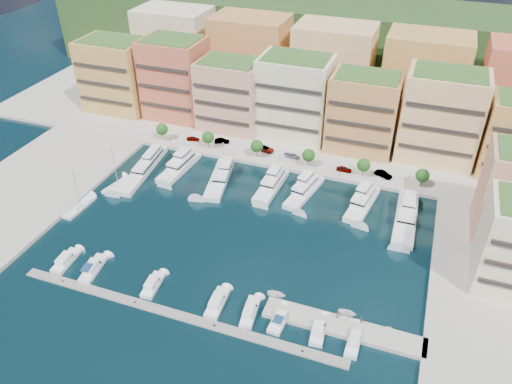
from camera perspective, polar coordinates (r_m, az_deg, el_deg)
ground at (r=124.00m, az=-1.69°, el=-4.40°), size 400.00×400.00×0.00m
north_quay at (r=174.12m, az=5.81°, el=7.75°), size 220.00×64.00×2.00m
west_quay at (r=149.50m, az=-25.63°, el=-0.70°), size 34.00×76.00×2.00m
hillside at (r=217.18m, az=9.19°, el=13.04°), size 240.00×40.00×58.00m
south_pontoon at (r=105.51m, az=-9.36°, el=-13.65°), size 72.00×2.20×0.35m
finger_pier at (r=103.17m, az=9.87°, el=-15.17°), size 32.00×5.00×2.00m
apartment_0 at (r=184.60m, az=-15.69°, el=12.76°), size 22.00×16.50×24.80m
apartment_1 at (r=174.63m, az=-9.23°, el=12.71°), size 20.00×16.50×26.80m
apartment_2 at (r=165.10m, az=-2.92°, el=11.06°), size 20.00×15.50×22.80m
apartment_3 at (r=159.93m, az=4.44°, el=10.78°), size 22.00×16.50×25.80m
apartment_4 at (r=154.74m, az=12.15°, el=8.85°), size 20.00×15.50×23.80m
apartment_5 at (r=155.18m, az=20.40°, el=8.10°), size 22.00×16.50×26.80m
backblock_0 at (r=197.19m, az=-9.15°, el=15.79°), size 26.00×18.00×30.00m
backblock_1 at (r=185.22m, az=-0.63°, el=14.98°), size 26.00×18.00×30.00m
backblock_2 at (r=177.56m, az=8.75°, el=13.71°), size 26.00×18.00×30.00m
backblock_3 at (r=174.79m, az=18.57°, el=11.99°), size 26.00×18.00×30.00m
tree_0 at (r=162.12m, az=-10.69°, el=7.06°), size 3.80×3.80×5.65m
tree_1 at (r=155.23m, az=-5.51°, el=6.23°), size 3.80×3.80×5.65m
tree_2 at (r=149.75m, az=0.09°, el=5.27°), size 3.80×3.80×5.65m
tree_3 at (r=145.82m, az=6.03°, el=4.20°), size 3.80×3.80×5.65m
tree_4 at (r=143.58m, az=12.21°, el=3.04°), size 3.80×3.80×5.65m
tree_5 at (r=143.10m, az=18.49°, el=1.81°), size 3.80×3.80×5.65m
lamppost_0 at (r=158.94m, az=-9.79°, el=6.20°), size 0.30×0.30×4.20m
lamppost_1 at (r=151.60m, az=-3.78°, el=5.19°), size 0.30×0.30×4.20m
lamppost_2 at (r=146.13m, az=2.74°, el=4.02°), size 0.30×0.30×4.20m
lamppost_3 at (r=142.73m, az=9.65°, el=2.72°), size 0.30×0.30×4.20m
lamppost_4 at (r=141.55m, az=16.77°, el=1.34°), size 0.30×0.30×4.20m
yacht_0 at (r=150.07m, az=-12.56°, el=2.88°), size 7.08×26.87×7.30m
yacht_1 at (r=148.67m, az=-8.68°, el=2.98°), size 6.24×18.20×7.30m
yacht_2 at (r=142.30m, az=-4.09°, el=1.81°), size 8.60×21.42×7.30m
yacht_3 at (r=138.91m, az=1.84°, el=1.00°), size 5.31×17.82×7.30m
yacht_4 at (r=136.86m, az=5.60°, el=0.20°), size 7.57×18.10×7.30m
yacht_5 at (r=134.76m, az=12.12°, el=-1.04°), size 7.18×18.06×7.30m
yacht_6 at (r=132.46m, az=16.80°, el=-2.56°), size 5.66×22.86×7.30m
cruiser_0 at (r=122.59m, az=-20.91°, el=-7.37°), size 3.42×8.40×2.55m
cruiser_1 at (r=118.53m, az=-18.12°, el=-8.31°), size 4.02×9.43×2.66m
cruiser_3 at (r=111.37m, az=-11.72°, el=-10.37°), size 3.38×7.84×2.55m
cruiser_5 at (r=105.85m, az=-4.48°, el=-12.52°), size 3.33×8.64×2.55m
cruiser_6 at (r=103.88m, az=-0.69°, el=-13.56°), size 3.41×8.52×2.55m
cruiser_7 at (r=102.55m, az=2.68°, el=-14.42°), size 3.08×7.33×2.66m
cruiser_8 at (r=101.44m, az=7.12°, el=-15.48°), size 3.25×7.45×2.55m
cruiser_9 at (r=100.94m, az=11.16°, el=-16.36°), size 2.51×8.12×2.55m
sailboat_1 at (r=139.11m, az=-19.52°, el=-1.65°), size 3.26×10.93×13.20m
sailboat_2 at (r=144.69m, az=-15.55°, el=0.68°), size 4.71×10.01×13.20m
tender_2 at (r=105.51m, az=10.37°, el=-13.46°), size 4.03×3.02×0.79m
tender_0 at (r=107.44m, az=2.37°, el=-11.62°), size 4.29×3.24×0.84m
tender_3 at (r=104.68m, az=14.99°, el=-14.78°), size 1.64×1.42×0.85m
car_0 at (r=161.56m, az=-7.22°, el=6.08°), size 4.27×2.43×1.37m
car_1 at (r=159.17m, az=-3.92°, el=5.85°), size 4.89×2.83×1.52m
car_2 at (r=154.35m, az=1.04°, el=4.97°), size 6.27×4.04×1.61m
car_3 at (r=151.31m, az=4.16°, el=4.17°), size 4.62×1.96×1.33m
car_4 at (r=146.44m, az=10.03°, el=2.60°), size 4.38×1.80×1.49m
car_5 at (r=146.20m, az=14.34°, el=1.98°), size 5.33×3.62×1.66m
person_0 at (r=102.90m, az=9.25°, el=-13.74°), size 0.44×0.62×1.59m
person_1 at (r=102.88m, az=11.94°, el=-14.07°), size 0.87×0.69×1.78m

